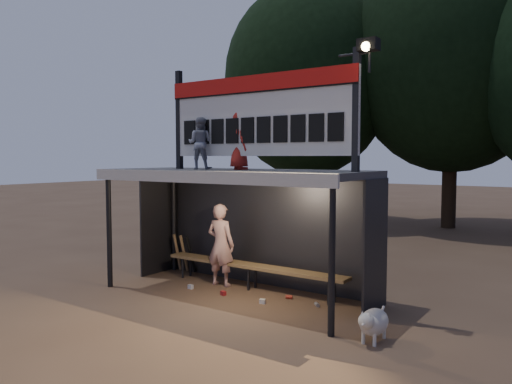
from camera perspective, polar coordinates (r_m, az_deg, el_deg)
ground at (r=9.41m, az=-2.44°, el=-11.71°), size 80.00×80.00×0.00m
player at (r=9.95m, az=-4.05°, el=-6.03°), size 0.62×0.43×1.63m
child_a at (r=9.38m, az=-6.42°, el=5.54°), size 0.57×0.50×0.97m
child_b at (r=9.09m, az=-1.95°, el=5.89°), size 0.61×0.59×1.06m
dugout_shelter at (r=9.28m, az=-1.56°, el=-0.34°), size 5.10×2.08×2.32m
scoreboard_assembly at (r=8.76m, az=0.41°, el=9.08°), size 4.10×0.27×1.99m
bench at (r=9.74m, az=-0.47°, el=-8.54°), size 4.00×0.35×0.48m
tree_left at (r=19.88m, az=5.93°, el=12.56°), size 6.46×6.46×9.27m
tree_mid at (r=19.59m, az=21.56°, el=14.37°), size 7.22×7.22×10.36m
dog at (r=7.28m, az=13.23°, el=-14.27°), size 0.36×0.81×0.49m
bats at (r=11.20m, az=-8.23°, el=-6.95°), size 0.48×0.33×0.84m
litter at (r=9.21m, az=-0.30°, el=-11.82°), size 2.67×0.61×0.08m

